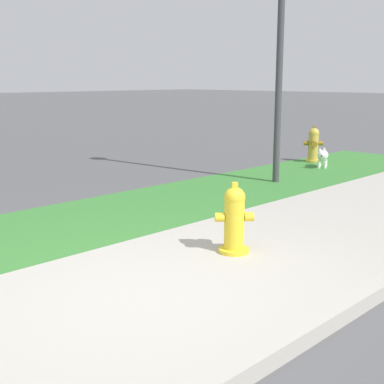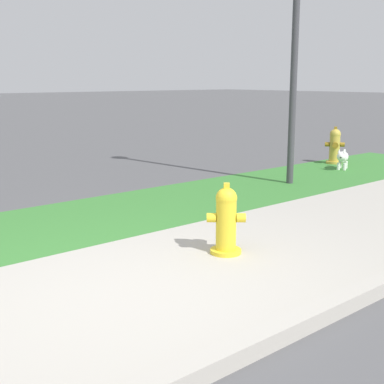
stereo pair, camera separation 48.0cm
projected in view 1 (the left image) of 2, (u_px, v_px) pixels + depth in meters
ground_plane at (142, 297)px, 4.20m from camera, size 120.00×120.00×0.00m
sidewalk_pavement at (142, 296)px, 4.20m from camera, size 18.00×2.46×0.01m
grass_verge at (7, 238)px, 5.74m from camera, size 18.00×2.03×0.01m
street_curb at (279, 347)px, 3.28m from camera, size 18.00×0.16×0.12m
fire_hydrant_across_street at (234, 220)px, 5.19m from camera, size 0.35×0.35×0.71m
fire_hydrant_far_end at (313, 145)px, 10.93m from camera, size 0.35×0.36×0.75m
small_white_dog at (323, 156)px, 10.23m from camera, size 0.50×0.36×0.42m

